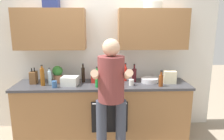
{
  "coord_description": "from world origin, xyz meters",
  "views": [
    {
      "loc": [
        0.03,
        -3.25,
        1.85
      ],
      "look_at": [
        0.15,
        -0.1,
        1.15
      ],
      "focal_mm": 32.97,
      "sensor_mm": 36.0,
      "label": 1
    }
  ],
  "objects": [
    {
      "name": "bottle_syrup",
      "position": [
        -0.95,
        -0.07,
        1.04
      ],
      "size": [
        0.07,
        0.07,
        0.33
      ],
      "color": "#8C4C14",
      "rests_on": "counter"
    },
    {
      "name": "cup_stoneware",
      "position": [
        0.14,
        0.05,
        0.94
      ],
      "size": [
        0.07,
        0.07,
        0.09
      ],
      "primitive_type": "cylinder",
      "color": "slate",
      "rests_on": "counter"
    },
    {
      "name": "bottle_water",
      "position": [
        -0.84,
        -0.03,
        1.02
      ],
      "size": [
        0.06,
        0.06,
        0.28
      ],
      "color": "silver",
      "rests_on": "counter"
    },
    {
      "name": "bottle_hotsauce",
      "position": [
        0.4,
        0.15,
        1.03
      ],
      "size": [
        0.05,
        0.05,
        0.31
      ],
      "color": "red",
      "rests_on": "counter"
    },
    {
      "name": "ground_plane",
      "position": [
        0.0,
        0.0,
        0.0
      ],
      "size": [
        12.0,
        12.0,
        0.0
      ],
      "primitive_type": "plane",
      "color": "gray"
    },
    {
      "name": "back_wall_unit",
      "position": [
        -0.0,
        0.27,
        1.49
      ],
      "size": [
        4.0,
        0.38,
        2.5
      ],
      "color": "silver",
      "rests_on": "ground"
    },
    {
      "name": "mixing_bowl",
      "position": [
        0.79,
        0.05,
        0.94
      ],
      "size": [
        0.29,
        0.29,
        0.07
      ],
      "primitive_type": "cylinder",
      "color": "silver",
      "rests_on": "counter"
    },
    {
      "name": "bottle_vinegar",
      "position": [
        0.92,
        -0.19,
        1.0
      ],
      "size": [
        0.07,
        0.07,
        0.26
      ],
      "color": "brown",
      "rests_on": "counter"
    },
    {
      "name": "grocery_bag_produce",
      "position": [
        -0.52,
        -0.07,
        0.97
      ],
      "size": [
        0.28,
        0.24,
        0.14
      ],
      "primitive_type": "cube",
      "rotation": [
        0.0,
        0.0,
        -0.15
      ],
      "color": "silver",
      "rests_on": "counter"
    },
    {
      "name": "cup_coffee",
      "position": [
        0.46,
        -0.11,
        0.95
      ],
      "size": [
        0.08,
        0.08,
        0.09
      ],
      "primitive_type": "cylinder",
      "color": "white",
      "rests_on": "counter"
    },
    {
      "name": "grocery_bag_rice",
      "position": [
        1.11,
        -0.01,
        1.0
      ],
      "size": [
        0.21,
        0.17,
        0.2
      ],
      "primitive_type": "cube",
      "rotation": [
        0.0,
        0.0,
        -0.12
      ],
      "color": "beige",
      "rests_on": "counter"
    },
    {
      "name": "cup_tea",
      "position": [
        -0.74,
        -0.18,
        0.95
      ],
      "size": [
        0.08,
        0.08,
        0.1
      ],
      "primitive_type": "cylinder",
      "color": "#33598C",
      "rests_on": "counter"
    },
    {
      "name": "bottle_soy",
      "position": [
        -0.32,
        0.1,
        1.03
      ],
      "size": [
        0.06,
        0.06,
        0.32
      ],
      "color": "black",
      "rests_on": "counter"
    },
    {
      "name": "bottle_wine",
      "position": [
        0.54,
        0.09,
        1.02
      ],
      "size": [
        0.07,
        0.07,
        0.31
      ],
      "color": "#471419",
      "rests_on": "counter"
    },
    {
      "name": "person_standing",
      "position": [
        0.12,
        -0.73,
        1.0
      ],
      "size": [
        0.49,
        0.45,
        1.68
      ],
      "color": "#383D4C",
      "rests_on": "ground"
    },
    {
      "name": "counter",
      "position": [
        0.0,
        -0.0,
        0.45
      ],
      "size": [
        2.84,
        0.67,
        0.9
      ],
      "color": "olive",
      "rests_on": "ground"
    },
    {
      "name": "grocery_bag_crisps",
      "position": [
        -0.07,
        0.1,
        0.98
      ],
      "size": [
        0.22,
        0.21,
        0.16
      ],
      "primitive_type": "cube",
      "rotation": [
        0.0,
        0.0,
        -0.13
      ],
      "color": "red",
      "rests_on": "counter"
    },
    {
      "name": "knife_block",
      "position": [
        -1.12,
        0.05,
        1.0
      ],
      "size": [
        0.1,
        0.14,
        0.26
      ],
      "color": "brown",
      "rests_on": "counter"
    },
    {
      "name": "potted_herb",
      "position": [
        -0.74,
        0.11,
        1.05
      ],
      "size": [
        0.17,
        0.17,
        0.28
      ],
      "color": "#9E6647",
      "rests_on": "counter"
    },
    {
      "name": "bottle_soda",
      "position": [
        -0.08,
        -0.19,
        1.04
      ],
      "size": [
        0.07,
        0.07,
        0.32
      ],
      "color": "#198C33",
      "rests_on": "counter"
    }
  ]
}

